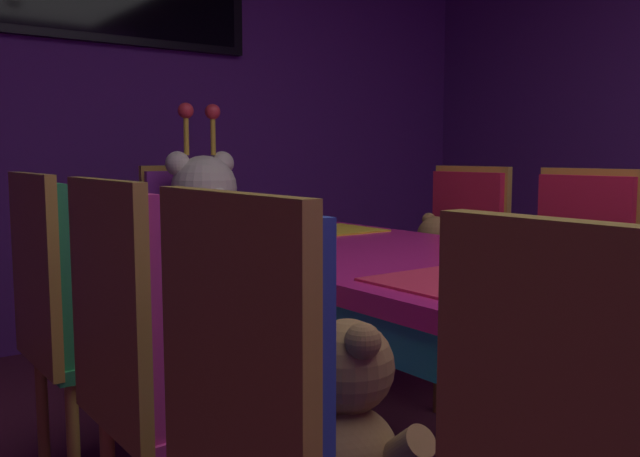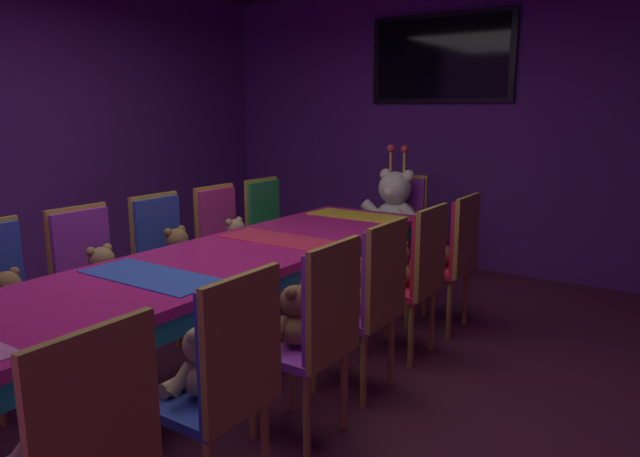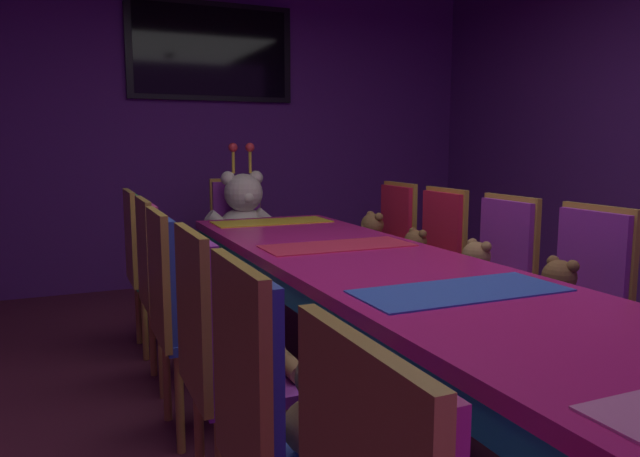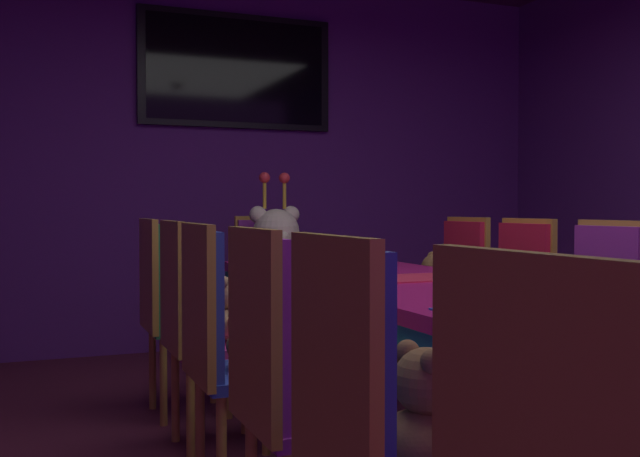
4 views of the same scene
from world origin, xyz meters
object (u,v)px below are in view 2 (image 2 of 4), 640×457
Objects in this scene: teddy_left_2 at (103,275)px; chair_right_0 at (84,450)px; banquet_table at (222,269)px; chair_left_4 at (223,236)px; chair_right_3 at (373,292)px; chair_left_2 at (88,270)px; teddy_left_3 at (178,253)px; chair_left_3 at (164,250)px; teddy_left_1 at (9,301)px; chair_right_5 at (455,250)px; chair_right_1 at (228,371)px; teddy_left_4 at (237,240)px; chair_right_4 at (419,268)px; teddy_right_4 at (398,267)px; teddy_right_5 at (436,247)px; chair_left_5 at (269,224)px; teddy_right_2 at (295,319)px; teddy_right_0 at (54,434)px; king_teddy_bear at (394,207)px; chair_right_2 at (320,323)px; throne_chair at (402,218)px; teddy_right_3 at (350,289)px; wall_tv at (441,58)px; teddy_right_1 at (201,365)px.

teddy_left_2 is 0.33× the size of chair_right_0.
banquet_table is 1.20m from chair_left_4.
teddy_left_2 is 1.63m from chair_right_3.
teddy_left_3 is at bearing 78.03° from chair_left_2.
chair_right_3 is at bearing -0.45° from chair_left_3.
teddy_left_1 is 0.31× the size of chair_left_4.
chair_left_2 is at bearing -90.10° from chair_left_4.
teddy_left_2 is 0.33× the size of chair_right_5.
chair_left_3 is at bearing 97.64° from teddy_left_1.
chair_right_1 is 2.32m from chair_right_5.
chair_right_4 is (1.52, -0.00, 0.01)m from teddy_left_4.
teddy_right_4 is 0.87× the size of teddy_right_5.
chair_right_3 and chair_right_5 have the same top height.
teddy_right_2 is at bearing -48.12° from chair_left_5.
chair_left_2 and chair_left_3 have the same top height.
chair_right_3 reaches higher than teddy_right_0.
chair_right_4 is (0.12, 1.13, 0.01)m from teddy_right_2.
chair_left_4 is 3.08× the size of teddy_right_2.
king_teddy_bear is (0.84, 1.89, 0.12)m from chair_left_3.
chair_right_2 is at bearing -17.09° from banquet_table.
king_teddy_bear reaches higher than throne_chair.
teddy_left_2 is 1.19m from chair_left_4.
chair_right_5 is at bearing -91.68° from chair_right_4.
chair_right_4 reaches higher than teddy_left_1.
banquet_table is at bearing 24.39° from teddy_left_2.
chair_right_2 reaches higher than teddy_left_3.
throne_chair is at bearing -79.58° from teddy_right_0.
chair_left_5 is (-0.15, 0.58, 0.01)m from teddy_left_4.
teddy_right_0 is 0.35× the size of chair_right_3.
teddy_right_3 is 0.58m from teddy_right_4.
chair_left_2 is 3.27× the size of teddy_right_4.
teddy_left_1 is 0.94× the size of teddy_left_2.
chair_left_5 is 1.68m from chair_right_5.
chair_right_1 is (1.68, -2.32, 0.00)m from chair_left_5.
wall_tv is at bearing 78.71° from teddy_left_2.
teddy_right_1 is at bearing 0.00° from chair_right_1.
chair_left_2 is at bearing 48.96° from teddy_right_5.
teddy_right_0 is at bearing -0.00° from chair_right_0.
teddy_left_1 is 1.52m from teddy_right_2.
teddy_left_4 is at bearing -51.56° from teddy_right_1.
chair_right_3 is 1.23× the size of king_teddy_bear.
king_teddy_bear is (-0.85, 3.05, 0.12)m from chair_right_1.
wall_tv is (0.83, 2.23, 1.45)m from chair_left_4.
chair_left_5 is 3.09× the size of teddy_right_3.
teddy_left_2 is 0.33× the size of chair_right_2.
chair_right_5 is (1.68, -0.01, 0.00)m from chair_left_5.
teddy_right_0 is 1.12× the size of teddy_right_1.
teddy_right_0 is (1.39, -2.36, 0.01)m from teddy_left_4.
teddy_left_2 is at bearing 51.77° from teddy_right_5.
chair_left_4 is 1.63m from teddy_right_5.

